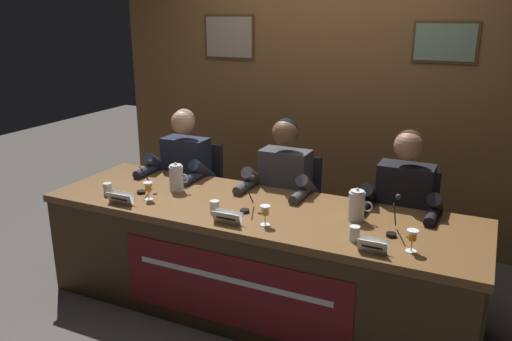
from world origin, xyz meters
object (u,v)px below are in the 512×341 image
nameplate_center (228,218)px  microphone_right (394,222)px  panelist_left (181,174)px  panelist_center (281,190)px  panelist_right (401,208)px  juice_glass_left (148,188)px  water_pitcher_left_side (176,178)px  chair_left (195,199)px  microphone_center (248,199)px  water_pitcher_right_side (357,206)px  water_cup_center (215,208)px  juice_glass_right (412,237)px  juice_glass_center (265,212)px  conference_table (249,245)px  water_cup_left (108,190)px  nameplate_right (373,246)px  water_cup_right (354,234)px  microphone_left (144,182)px  chair_right (403,235)px  chair_center (290,215)px  nameplate_left (121,198)px

nameplate_center → microphone_right: (0.94, 0.28, 0.03)m
panelist_left → panelist_center: 0.87m
panelist_right → juice_glass_left: bearing=-158.7°
juice_glass_left → water_pitcher_left_side: (0.07, 0.24, 0.01)m
panelist_left → juice_glass_left: bearing=-76.7°
chair_left → microphone_right: 1.93m
panelist_center → microphone_center: (-0.02, -0.50, 0.09)m
nameplate_center → microphone_right: bearing=16.8°
microphone_center → water_pitcher_right_side: size_ratio=1.03×
microphone_right → chair_left: bearing=159.2°
water_cup_center → panelist_right: (1.05, 0.64, -0.05)m
juice_glass_left → water_pitcher_right_side: (1.38, 0.25, 0.01)m
panelist_center → water_pitcher_right_side: bearing=-29.0°
juice_glass_right → juice_glass_left: bearing=178.5°
juice_glass_center → conference_table: bearing=141.9°
conference_table → juice_glass_center: 0.39m
water_cup_left → nameplate_center: bearing=-5.3°
panelist_center → nameplate_right: size_ratio=7.73×
water_cup_right → water_pitcher_right_side: size_ratio=0.40×
panelist_right → panelist_center: bearing=180.0°
juice_glass_left → water_cup_right: 1.44m
microphone_left → water_cup_right: 1.58m
panelist_right → juice_glass_right: (0.17, -0.66, 0.10)m
nameplate_right → water_pitcher_left_side: 1.55m
water_cup_right → chair_right: bearing=80.4°
microphone_left → microphone_right: bearing=0.8°
chair_center → chair_right: (0.87, 0.00, 0.00)m
microphone_center → microphone_right: same height
chair_center → water_pitcher_right_side: bearing=-40.7°
microphone_left → microphone_right: same height
water_cup_right → water_pitcher_left_side: size_ratio=0.40×
chair_right → juice_glass_right: 0.96m
microphone_center → water_cup_right: microphone_center is taller
nameplate_center → juice_glass_center: size_ratio=1.50×
nameplate_center → chair_right: 1.35m
water_cup_left → panelist_right: panelist_right is taller
nameplate_left → microphone_center: bearing=17.7°
nameplate_left → water_cup_right: size_ratio=2.28×
panelist_right → juice_glass_right: bearing=-75.8°
panelist_right → microphone_right: (0.03, -0.47, 0.09)m
panelist_left → microphone_left: 0.51m
panelist_right → juice_glass_right: 0.69m
water_pitcher_right_side → nameplate_left: bearing=-165.0°
water_cup_left → chair_center: bearing=39.6°
chair_right → water_pitcher_right_side: bearing=-110.7°
panelist_center → nameplate_left: bearing=-137.6°
water_pitcher_left_side → microphone_center: bearing=-11.3°
microphone_left → juice_glass_center: (1.02, -0.18, 0.01)m
chair_left → juice_glass_center: size_ratio=7.31×
water_pitcher_left_side → juice_glass_center: bearing=-19.6°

